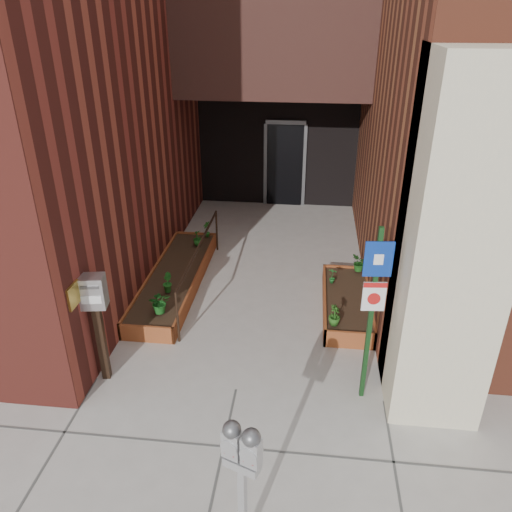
% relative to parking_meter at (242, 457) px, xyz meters
% --- Properties ---
extents(ground, '(80.00, 80.00, 0.00)m').
position_rel_parking_meter_xyz_m(ground, '(-0.40, 2.19, -1.23)').
color(ground, '#9E9991').
rests_on(ground, ground).
extents(planter_left, '(0.90, 3.60, 0.30)m').
position_rel_parking_meter_xyz_m(planter_left, '(-1.95, 4.89, -1.10)').
color(planter_left, brown).
rests_on(planter_left, ground).
extents(planter_right, '(0.80, 2.20, 0.30)m').
position_rel_parking_meter_xyz_m(planter_right, '(1.20, 4.39, -1.10)').
color(planter_right, brown).
rests_on(planter_right, ground).
extents(handrail, '(0.04, 3.34, 0.90)m').
position_rel_parking_meter_xyz_m(handrail, '(-1.45, 4.84, -0.49)').
color(handrail, black).
rests_on(handrail, ground).
extents(parking_meter, '(0.37, 0.24, 1.59)m').
position_rel_parking_meter_xyz_m(parking_meter, '(0.00, 0.00, 0.00)').
color(parking_meter, '#B2B2B4').
rests_on(parking_meter, ground).
extents(sign_post, '(0.34, 0.09, 2.49)m').
position_rel_parking_meter_xyz_m(sign_post, '(1.30, 2.27, 0.29)').
color(sign_post, '#143716').
rests_on(sign_post, ground).
extents(payment_dropbox, '(0.36, 0.29, 1.64)m').
position_rel_parking_meter_xyz_m(payment_dropbox, '(-2.27, 2.26, -0.05)').
color(payment_dropbox, black).
rests_on(payment_dropbox, ground).
extents(shrub_left_a, '(0.43, 0.43, 0.38)m').
position_rel_parking_meter_xyz_m(shrub_left_a, '(-1.82, 3.52, -0.75)').
color(shrub_left_a, '#18571A').
rests_on(shrub_left_a, planter_left).
extents(shrub_left_b, '(0.25, 0.25, 0.34)m').
position_rel_parking_meter_xyz_m(shrub_left_b, '(-1.89, 4.18, -0.76)').
color(shrub_left_b, '#1C631C').
rests_on(shrub_left_b, planter_left).
extents(shrub_left_c, '(0.26, 0.26, 0.33)m').
position_rel_parking_meter_xyz_m(shrub_left_c, '(-1.78, 6.06, -0.77)').
color(shrub_left_c, '#1C5A19').
rests_on(shrub_left_c, planter_left).
extents(shrub_left_d, '(0.25, 0.25, 0.35)m').
position_rel_parking_meter_xyz_m(shrub_left_d, '(-1.67, 6.49, -0.76)').
color(shrub_left_d, '#1F601B').
rests_on(shrub_left_d, planter_left).
extents(shrub_right_a, '(0.25, 0.25, 0.33)m').
position_rel_parking_meter_xyz_m(shrub_right_a, '(0.95, 3.49, -0.77)').
color(shrub_right_a, '#225016').
rests_on(shrub_right_a, planter_right).
extents(shrub_right_b, '(0.20, 0.20, 0.30)m').
position_rel_parking_meter_xyz_m(shrub_right_b, '(0.95, 4.79, -0.78)').
color(shrub_right_b, '#1B6122').
rests_on(shrub_right_b, planter_right).
extents(shrub_right_c, '(0.34, 0.34, 0.33)m').
position_rel_parking_meter_xyz_m(shrub_right_c, '(1.45, 5.29, -0.77)').
color(shrub_right_c, '#1C5418').
rests_on(shrub_right_c, planter_right).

